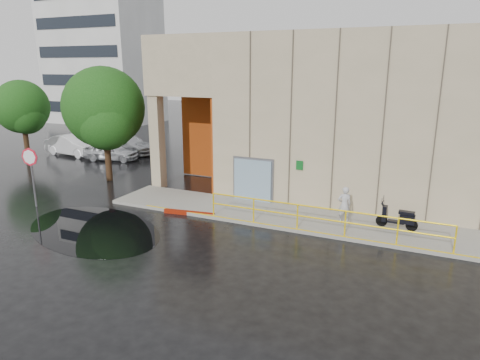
# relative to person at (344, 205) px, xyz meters

# --- Properties ---
(ground) EXTENTS (120.00, 120.00, 0.00)m
(ground) POSITION_rel_person_xyz_m (-4.87, -4.58, -0.93)
(ground) COLOR black
(ground) RESTS_ON ground
(sidewalk) EXTENTS (20.00, 3.00, 0.15)m
(sidewalk) POSITION_rel_person_xyz_m (-0.87, -0.08, -0.85)
(sidewalk) COLOR gray
(sidewalk) RESTS_ON ground
(building) EXTENTS (20.00, 10.17, 8.00)m
(building) POSITION_rel_person_xyz_m (0.23, 6.41, 3.28)
(building) COLOR tan
(building) RESTS_ON ground
(guardrail) EXTENTS (9.56, 0.06, 1.03)m
(guardrail) POSITION_rel_person_xyz_m (-0.62, -1.43, -0.25)
(guardrail) COLOR yellow
(guardrail) RESTS_ON sidewalk
(distant_building) EXTENTS (12.00, 8.08, 15.00)m
(distant_building) POSITION_rel_person_xyz_m (-32.87, 23.40, 6.57)
(distant_building) COLOR #BABAB6
(distant_building) RESTS_ON ground
(person) EXTENTS (0.67, 0.58, 1.56)m
(person) POSITION_rel_person_xyz_m (0.00, 0.00, 0.00)
(person) COLOR #B6B6BA
(person) RESTS_ON sidewalk
(scooter) EXTENTS (1.63, 0.61, 1.25)m
(scooter) POSITION_rel_person_xyz_m (2.10, 0.21, -0.06)
(scooter) COLOR black
(scooter) RESTS_ON sidewalk
(stop_sign) EXTENTS (0.85, 0.18, 2.85)m
(stop_sign) POSITION_rel_person_xyz_m (-13.87, -3.48, 1.12)
(stop_sign) COLOR slate
(stop_sign) RESTS_ON ground
(red_curb) EXTENTS (2.40, 0.53, 0.18)m
(red_curb) POSITION_rel_person_xyz_m (-6.59, -1.48, -0.84)
(red_curb) COLOR maroon
(red_curb) RESTS_ON ground
(puddle) EXTENTS (8.04, 6.42, 0.01)m
(puddle) POSITION_rel_person_xyz_m (-9.27, -4.61, -0.93)
(puddle) COLOR black
(puddle) RESTS_ON ground
(car_a) EXTENTS (4.08, 2.42, 1.30)m
(car_a) POSITION_rel_person_xyz_m (-17.60, 6.21, -0.28)
(car_a) COLOR silver
(car_a) RESTS_ON ground
(car_b) EXTENTS (4.77, 2.05, 1.53)m
(car_b) POSITION_rel_person_xyz_m (-21.40, 6.50, -0.16)
(car_b) COLOR white
(car_b) RESTS_ON ground
(car_c) EXTENTS (4.97, 2.39, 1.40)m
(car_c) POSITION_rel_person_xyz_m (-18.09, 8.75, -0.23)
(car_c) COLOR #A9ACB1
(car_c) RESTS_ON ground
(tree_near) EXTENTS (4.55, 4.55, 6.52)m
(tree_near) POSITION_rel_person_xyz_m (-13.84, 1.68, 3.13)
(tree_near) COLOR black
(tree_near) RESTS_ON ground
(tree_far) EXTENTS (3.73, 3.73, 5.59)m
(tree_far) POSITION_rel_person_xyz_m (-23.33, 4.12, 2.64)
(tree_far) COLOR black
(tree_far) RESTS_ON ground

